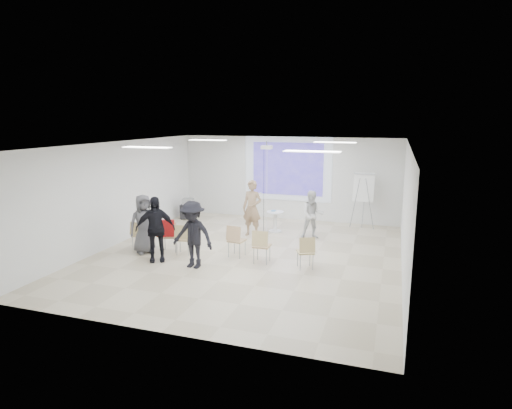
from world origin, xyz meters
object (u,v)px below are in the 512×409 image
(chair_left_inner, at_px, (183,237))
(player_right, at_px, (313,212))
(laptop, at_px, (184,238))
(chair_right_inner, at_px, (261,244))
(player_left, at_px, (252,205))
(chair_center, at_px, (236,238))
(chair_left_mid, at_px, (169,234))
(chair_right_far, at_px, (306,250))
(av_cart, at_px, (188,209))
(chair_far_left, at_px, (138,233))
(pedestal_table, at_px, (275,220))
(audience_mid, at_px, (193,230))
(audience_outer, at_px, (144,221))
(flipchart_easel, at_px, (364,188))
(audience_left, at_px, (155,224))

(chair_left_inner, bearing_deg, player_right, 30.51)
(chair_left_inner, relative_size, laptop, 2.73)
(player_right, relative_size, chair_right_inner, 1.85)
(player_left, bearing_deg, chair_center, -74.50)
(chair_right_inner, xyz_separation_m, laptop, (-2.23, 0.11, -0.07))
(chair_left_mid, bearing_deg, laptop, -21.95)
(chair_right_far, bearing_deg, chair_left_inner, 154.19)
(chair_left_inner, height_order, av_cart, chair_left_inner)
(player_left, distance_m, chair_left_inner, 2.72)
(av_cart, bearing_deg, chair_far_left, -90.52)
(chair_right_inner, distance_m, laptop, 2.24)
(pedestal_table, relative_size, audience_mid, 0.37)
(player_right, relative_size, chair_left_inner, 1.92)
(player_right, height_order, chair_far_left, player_right)
(chair_center, relative_size, audience_outer, 0.48)
(chair_far_left, relative_size, chair_right_inner, 0.92)
(player_right, height_order, audience_mid, audience_mid)
(flipchart_easel, bearing_deg, audience_left, -126.92)
(chair_left_mid, distance_m, audience_left, 0.89)
(chair_center, relative_size, av_cart, 1.15)
(audience_mid, height_order, audience_outer, audience_mid)
(audience_mid, xyz_separation_m, flipchart_easel, (3.69, 5.22, 0.43))
(chair_left_mid, xyz_separation_m, audience_outer, (-0.63, -0.24, 0.40))
(chair_left_mid, relative_size, audience_left, 0.44)
(av_cart, bearing_deg, audience_outer, -86.56)
(player_left, distance_m, chair_center, 2.22)
(player_right, bearing_deg, chair_left_mid, -159.35)
(chair_center, bearing_deg, audience_left, -147.04)
(chair_left_mid, distance_m, chair_right_inner, 2.69)
(audience_mid, bearing_deg, audience_outer, 165.44)
(pedestal_table, xyz_separation_m, flipchart_easel, (2.66, 1.36, 0.99))
(chair_far_left, distance_m, chair_right_far, 4.80)
(av_cart, bearing_deg, chair_right_far, -43.54)
(chair_left_inner, height_order, chair_center, chair_center)
(audience_mid, height_order, flipchart_easel, audience_mid)
(chair_right_far, xyz_separation_m, audience_left, (-3.83, -0.59, 0.49))
(chair_far_left, bearing_deg, chair_left_inner, 10.29)
(chair_right_inner, height_order, chair_right_far, chair_right_inner)
(flipchart_easel, bearing_deg, chair_center, -118.91)
(pedestal_table, bearing_deg, av_cart, 167.43)
(pedestal_table, height_order, player_right, player_right)
(chair_center, bearing_deg, audience_mid, -117.71)
(player_right, relative_size, audience_outer, 0.90)
(player_left, height_order, chair_left_mid, player_left)
(audience_mid, xyz_separation_m, audience_outer, (-1.80, 0.65, -0.04))
(chair_right_far, bearing_deg, chair_center, 145.94)
(chair_far_left, relative_size, chair_center, 0.93)
(player_right, bearing_deg, chair_left_inner, -154.32)
(chair_center, xyz_separation_m, audience_mid, (-0.72, -1.06, 0.43))
(player_left, xyz_separation_m, chair_right_inner, (1.06, -2.43, -0.48))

